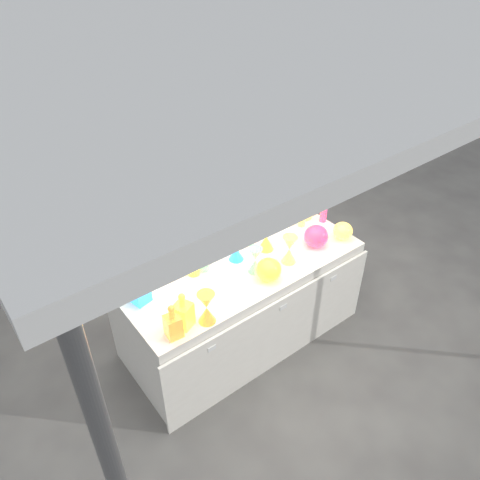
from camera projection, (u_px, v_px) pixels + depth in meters
ground at (240, 333)px, 3.84m from camera, size 80.00×80.00×0.00m
canopy_tent at (239, 17)px, 2.42m from camera, size 3.15×3.15×2.46m
display_table at (241, 300)px, 3.61m from camera, size 1.84×0.83×0.75m
cardboard_box_closed at (155, 214)px, 4.94m from camera, size 0.57×0.51×0.34m
cardboard_box_flat at (160, 213)px, 5.23m from camera, size 0.70×0.52×0.06m
bottle_0 at (154, 249)px, 3.29m from camera, size 0.07×0.07×0.27m
bottle_1 at (129, 258)px, 3.19m from camera, size 0.09×0.09×0.29m
bottle_2 at (196, 245)px, 3.27m from camera, size 0.07×0.07×0.34m
bottle_3 at (195, 249)px, 3.29m from camera, size 0.09×0.09×0.27m
bottle_4 at (135, 269)px, 3.07m from camera, size 0.10×0.10×0.33m
bottle_5 at (202, 247)px, 3.21m from camera, size 0.10×0.10×0.40m
bottle_6 at (192, 254)px, 3.19m from camera, size 0.12×0.12×0.35m
decanter_0 at (183, 310)px, 2.82m from camera, size 0.14×0.14×0.26m
decanter_1 at (173, 321)px, 2.76m from camera, size 0.10×0.10×0.24m
decanter_2 at (138, 285)px, 2.99m from camera, size 0.13×0.13×0.27m
hourglass_0 at (207, 308)px, 2.86m from camera, size 0.14×0.14×0.23m
hourglass_2 at (289, 249)px, 3.33m from camera, size 0.14×0.14×0.22m
hourglass_3 at (255, 260)px, 3.25m from camera, size 0.11×0.11×0.20m
hourglass_4 at (266, 236)px, 3.45m from camera, size 0.16×0.16×0.23m
hourglass_5 at (236, 247)px, 3.35m from camera, size 0.13×0.13×0.22m
globe_0 at (269, 271)px, 3.20m from camera, size 0.23×0.23×0.14m
globe_1 at (343, 232)px, 3.59m from camera, size 0.18×0.18×0.12m
globe_3 at (316, 237)px, 3.51m from camera, size 0.24×0.24×0.15m
lampshade_0 at (243, 219)px, 3.61m from camera, size 0.26×0.26×0.26m
lampshade_2 at (243, 220)px, 3.62m from camera, size 0.21×0.21×0.24m
lampshade_3 at (299, 200)px, 3.81m from camera, size 0.27×0.27×0.29m
bottle_8 at (264, 204)px, 3.80m from camera, size 0.07×0.07×0.25m
bottle_9 at (308, 198)px, 3.86m from camera, size 0.06×0.06×0.26m
bottle_10 at (324, 208)px, 3.74m from camera, size 0.07×0.07×0.25m
bottle_11 at (303, 212)px, 3.69m from camera, size 0.07×0.07×0.27m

